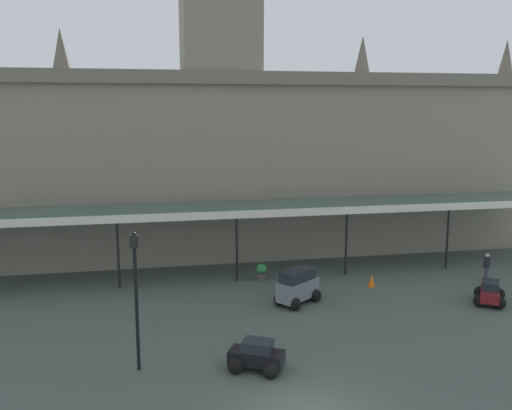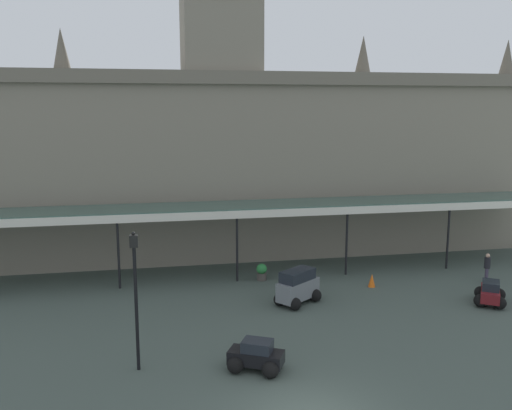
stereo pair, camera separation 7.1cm
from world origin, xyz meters
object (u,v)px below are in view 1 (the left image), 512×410
(car_maroon_sedan, at_px, (490,294))
(planter_by_canopy, at_px, (261,272))
(traffic_cone, at_px, (372,280))
(car_black_sedan, at_px, (257,358))
(pedestrian_near_entrance, at_px, (487,266))
(victorian_lamppost, at_px, (136,286))
(car_grey_van, at_px, (298,288))

(car_maroon_sedan, bearing_deg, planter_by_canopy, 150.22)
(traffic_cone, bearing_deg, car_black_sedan, -134.16)
(pedestrian_near_entrance, relative_size, victorian_lamppost, 0.31)
(car_grey_van, distance_m, planter_by_canopy, 4.26)
(car_grey_van, xyz_separation_m, victorian_lamppost, (-7.80, -5.72, 2.48))
(car_grey_van, relative_size, planter_by_canopy, 2.68)
(car_maroon_sedan, bearing_deg, traffic_cone, 142.61)
(car_grey_van, bearing_deg, car_black_sedan, -117.40)
(victorian_lamppost, bearing_deg, car_grey_van, 36.25)
(car_maroon_sedan, xyz_separation_m, car_black_sedan, (-12.96, -4.75, 0.00))
(car_black_sedan, bearing_deg, traffic_cone, 45.84)
(car_black_sedan, height_order, pedestrian_near_entrance, pedestrian_near_entrance)
(pedestrian_near_entrance, bearing_deg, victorian_lamppost, -159.99)
(car_black_sedan, bearing_deg, car_grey_van, 62.60)
(traffic_cone, bearing_deg, planter_by_canopy, 157.63)
(car_maroon_sedan, height_order, victorian_lamppost, victorian_lamppost)
(car_grey_van, bearing_deg, planter_by_canopy, 103.69)
(car_grey_van, xyz_separation_m, pedestrian_near_entrance, (11.42, 1.28, 0.10))
(car_grey_van, distance_m, traffic_cone, 5.06)
(car_black_sedan, distance_m, planter_by_canopy, 11.04)
(car_maroon_sedan, xyz_separation_m, car_grey_van, (-9.51, 1.89, 0.30))
(car_black_sedan, distance_m, victorian_lamppost, 5.25)
(car_maroon_sedan, height_order, traffic_cone, car_maroon_sedan)
(car_maroon_sedan, bearing_deg, car_grey_van, 168.75)
(car_maroon_sedan, relative_size, car_black_sedan, 1.00)
(car_grey_van, relative_size, pedestrian_near_entrance, 1.54)
(pedestrian_near_entrance, xyz_separation_m, victorian_lamppost, (-19.22, -7.00, 2.38))
(car_grey_van, relative_size, traffic_cone, 3.50)
(victorian_lamppost, bearing_deg, car_maroon_sedan, 12.46)
(car_maroon_sedan, distance_m, car_grey_van, 9.70)
(car_grey_van, height_order, traffic_cone, car_grey_van)
(car_maroon_sedan, distance_m, victorian_lamppost, 17.94)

